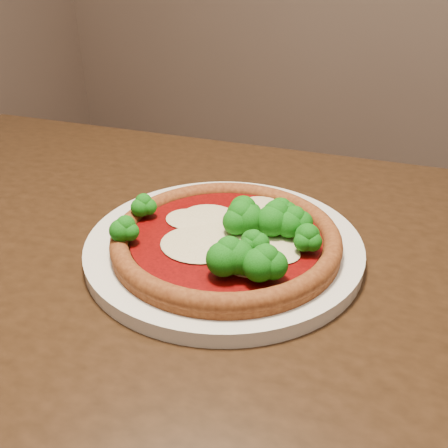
% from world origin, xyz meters
% --- Properties ---
extents(dining_table, '(1.33, 1.01, 0.75)m').
position_xyz_m(dining_table, '(-0.21, 0.08, 0.66)').
color(dining_table, black).
rests_on(dining_table, floor).
extents(plate, '(0.34, 0.34, 0.02)m').
position_xyz_m(plate, '(-0.18, 0.16, 0.76)').
color(plate, silver).
rests_on(plate, dining_table).
extents(pizza, '(0.27, 0.27, 0.06)m').
position_xyz_m(pizza, '(-0.17, 0.14, 0.79)').
color(pizza, brown).
rests_on(pizza, plate).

